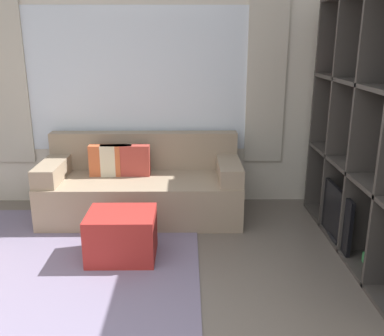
{
  "coord_description": "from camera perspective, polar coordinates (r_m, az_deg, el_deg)",
  "views": [
    {
      "loc": [
        0.57,
        -1.66,
        1.89
      ],
      "look_at": [
        0.6,
        1.8,
        0.85
      ],
      "focal_mm": 40.0,
      "sensor_mm": 36.0,
      "label": 1
    }
  ],
  "objects": [
    {
      "name": "wall_back",
      "position": [
        5.02,
        -7.22,
        10.52
      ],
      "size": [
        5.89,
        0.11,
        2.7
      ],
      "color": "beige",
      "rests_on": "ground_plane"
    },
    {
      "name": "area_rug",
      "position": [
        4.15,
        -18.45,
        -11.22
      ],
      "size": [
        2.69,
        2.22,
        0.01
      ],
      "primitive_type": "cube",
      "color": "slate",
      "rests_on": "ground_plane"
    },
    {
      "name": "shelving_unit",
      "position": [
        3.98,
        23.44,
        4.14
      ],
      "size": [
        0.4,
        2.35,
        2.3
      ],
      "color": "#232328",
      "rests_on": "ground_plane"
    },
    {
      "name": "couch_main",
      "position": [
        4.76,
        -6.71,
        -2.55
      ],
      "size": [
        2.12,
        0.9,
        0.88
      ],
      "color": "gray",
      "rests_on": "ground_plane"
    },
    {
      "name": "ottoman",
      "position": [
        3.9,
        -9.34,
        -8.89
      ],
      "size": [
        0.6,
        0.49,
        0.44
      ],
      "color": "#A82823",
      "rests_on": "ground_plane"
    }
  ]
}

